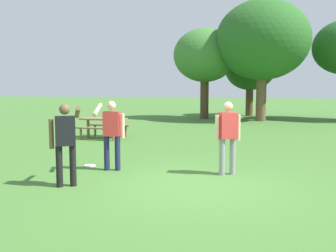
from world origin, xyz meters
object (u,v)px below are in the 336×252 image
at_px(person_thrower, 228,133).
at_px(person_catcher, 65,138).
at_px(person_bystander, 112,130).
at_px(picnic_table_near, 104,123).
at_px(frisbee, 90,166).
at_px(tree_far_right, 263,40).
at_px(tree_broad_center, 250,69).
at_px(tree_tall_left, 205,56).

relative_size(person_thrower, person_catcher, 1.00).
xyz_separation_m(person_bystander, picnic_table_near, (-2.40, 5.21, -0.40)).
relative_size(person_catcher, frisbee, 5.59).
bearing_deg(tree_far_right, person_thrower, -93.59).
height_order(frisbee, tree_broad_center, tree_broad_center).
distance_m(person_bystander, frisbee, 1.23).
bearing_deg(tree_far_right, tree_tall_left, 167.39).
bearing_deg(person_catcher, tree_far_right, 75.99).
distance_m(person_catcher, picnic_table_near, 7.07).
relative_size(person_bystander, tree_broad_center, 0.36).
bearing_deg(tree_far_right, picnic_table_near, -123.74).
bearing_deg(person_bystander, frisbee, 156.23).
distance_m(person_thrower, tree_tall_left, 15.18).
distance_m(person_catcher, frisbee, 2.12).
distance_m(picnic_table_near, tree_tall_left, 10.53).
distance_m(tree_broad_center, tree_far_right, 4.06).
bearing_deg(picnic_table_near, person_catcher, -73.14).
height_order(person_thrower, tree_tall_left, tree_tall_left).
xyz_separation_m(person_thrower, frisbee, (-3.40, 0.14, -0.93)).
height_order(frisbee, tree_tall_left, tree_tall_left).
bearing_deg(tree_tall_left, person_catcher, -91.85).
height_order(person_thrower, person_bystander, same).
distance_m(person_thrower, frisbee, 3.53).
bearing_deg(tree_tall_left, frisbee, -93.54).
height_order(person_bystander, frisbee, person_bystander).
bearing_deg(tree_broad_center, picnic_table_near, -112.52).
xyz_separation_m(picnic_table_near, tree_far_right, (5.95, 8.91, 4.01)).
bearing_deg(tree_tall_left, picnic_table_near, -104.92).
bearing_deg(tree_far_right, frisbee, -107.21).
bearing_deg(person_thrower, frisbee, 177.71).
xyz_separation_m(person_catcher, tree_broad_center, (3.19, 19.38, 2.15)).
bearing_deg(tree_broad_center, person_thrower, -90.50).
bearing_deg(person_bystander, picnic_table_near, 114.75).
bearing_deg(person_thrower, tree_far_right, 86.41).
bearing_deg(frisbee, tree_broad_center, 78.52).
xyz_separation_m(person_catcher, tree_tall_left, (0.53, 16.42, 2.87)).
xyz_separation_m(person_thrower, tree_far_right, (0.87, 13.94, 3.63)).
bearing_deg(tree_far_right, person_catcher, -104.01).
bearing_deg(picnic_table_near, tree_far_right, 56.26).
bearing_deg(tree_tall_left, tree_broad_center, 48.06).
height_order(person_bystander, tree_broad_center, tree_broad_center).
relative_size(frisbee, picnic_table_near, 0.17).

